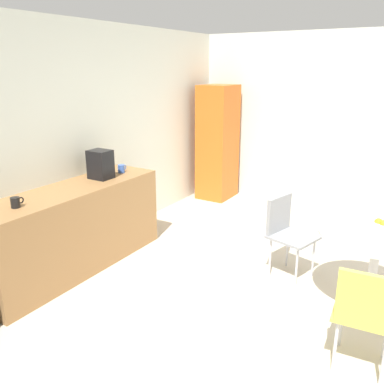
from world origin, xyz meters
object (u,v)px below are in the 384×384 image
Objects in this scene: coffee_maker at (100,164)px; fruit_bowl at (381,226)px; chair_yellow at (365,309)px; mug_white at (121,169)px; round_table at (376,249)px; chair_gray at (286,227)px; mug_green at (16,202)px; locker_cabinet at (218,143)px.

fruit_bowl is at bearing -81.28° from coffee_maker.
chair_yellow is 3.05m from mug_white.
round_table is 1.21× the size of chair_yellow.
chair_yellow is (-1.15, -0.96, 0.00)m from chair_gray.
fruit_bowl reaches higher than round_table.
mug_green is at bearing 118.08° from round_table.
locker_cabinet is at bearing 43.25° from chair_gray.
locker_cabinet is 2.58m from coffee_maker.
coffee_maker reaches higher than mug_green.
mug_white reaches higher than round_table.
fruit_bowl is at bearing -87.52° from mug_white.
locker_cabinet is 2.74m from chair_gray.
chair_gray is 2.61m from mug_green.
fruit_bowl is 2.14× the size of mug_green.
locker_cabinet reaches higher than mug_green.
mug_white is at bearing 91.07° from round_table.
mug_white is 1.44m from mug_green.
chair_yellow is at bearing -137.93° from locker_cabinet.
round_table is 7.77× the size of mug_white.
mug_green is at bearing 101.37° from chair_yellow.
mug_green is (-0.58, 2.88, 0.43)m from chair_yellow.
mug_white reaches higher than chair_yellow.
chair_yellow is 6.43× the size of mug_white.
chair_yellow is 1.02m from fruit_bowl.
mug_green reaches higher than fruit_bowl.
mug_green reaches higher than round_table.
mug_white reaches higher than fruit_bowl.
chair_gray is at bearing -47.90° from mug_green.
locker_cabinet is 2.20× the size of chair_gray.
locker_cabinet is 14.15× the size of mug_white.
chair_gray is at bearing 39.94° from chair_yellow.
chair_gray is 1.50m from chair_yellow.
round_table is at bearing -82.64° from coffee_maker.
chair_gray is at bearing -81.59° from mug_white.
locker_cabinet is 3.70m from mug_green.
locker_cabinet is at bearing -0.83° from mug_green.
mug_white is (-0.05, 2.82, 0.36)m from round_table.
mug_green is (-3.70, 0.05, 0.04)m from locker_cabinet.
fruit_bowl is (-0.16, -0.89, 0.26)m from chair_gray.
locker_cabinet is 1.82× the size of round_table.
coffee_maker is (-0.60, 1.96, 0.54)m from chair_gray.
round_table is 1.21× the size of chair_gray.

